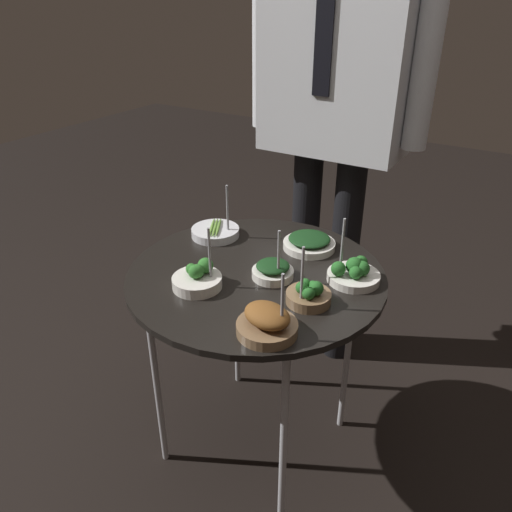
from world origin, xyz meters
name	(u,v)px	position (x,y,z in m)	size (l,w,h in m)	color
ground_plane	(256,440)	(0.00, 0.00, 0.00)	(8.00, 8.00, 0.00)	black
serving_cart	(256,285)	(0.00, 0.00, 0.62)	(0.71, 0.71, 0.66)	black
bowl_asparagus_far_rim	(215,232)	(-0.23, 0.13, 0.67)	(0.15, 0.15, 0.17)	silver
bowl_spinach_center	(309,243)	(0.06, 0.20, 0.68)	(0.16, 0.16, 0.04)	silver
bowl_broccoli_front_center	(198,278)	(-0.09, -0.14, 0.68)	(0.13, 0.13, 0.17)	silver
bowl_broccoli_mid_right	(309,294)	(0.19, -0.06, 0.68)	(0.11, 0.11, 0.17)	brown
bowl_spinach_back_left	(273,270)	(0.05, 0.00, 0.68)	(0.11, 0.11, 0.15)	silver
bowl_roast_mid_left	(267,322)	(0.17, -0.22, 0.69)	(0.14, 0.14, 0.17)	brown
bowl_broccoli_near_rim	(354,273)	(0.25, 0.10, 0.68)	(0.14, 0.14, 0.17)	silver
waiter_figure	(337,79)	(-0.04, 0.57, 1.09)	(0.63, 0.24, 1.72)	black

